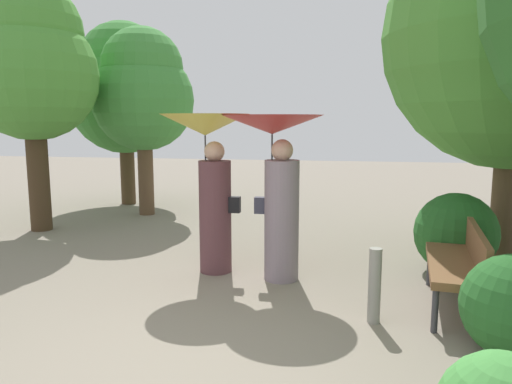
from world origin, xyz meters
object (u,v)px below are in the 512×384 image
Objects in this scene: tree_mid_left at (124,88)px; tree_far_back at (143,91)px; tree_near_left at (31,62)px; path_marker_post at (375,286)px; park_bench at (460,261)px; person_right at (276,166)px; person_left at (210,164)px.

tree_far_back is (0.93, -1.12, -0.13)m from tree_mid_left.
tree_near_left is at bearing -96.71° from tree_mid_left.
tree_mid_left is 8.14m from path_marker_post.
tree_far_back is at bearing 53.25° from tree_near_left.
tree_mid_left reaches higher than path_marker_post.
park_bench is at bearing -38.94° from tree_far_back.
person_right is 0.46× the size of tree_near_left.
person_right is at bearing -93.09° from person_left.
path_marker_post is (1.10, -1.12, -1.02)m from person_right.
path_marker_post is at bearing -48.00° from tree_mid_left.
tree_near_left is 1.04× the size of tree_mid_left.
park_bench is 1.02m from path_marker_post.
tree_mid_left is at bearing 129.61° from tree_far_back.
park_bench is at bearing -97.91° from person_left.
park_bench is at bearing -99.96° from person_right.
tree_far_back reaches higher than person_right.
tree_near_left is (-6.43, 2.49, 2.38)m from park_bench.
person_right is 5.07m from tree_near_left.
tree_mid_left is at bearing 48.62° from person_right.
tree_near_left reaches higher than tree_far_back.
person_left is 0.88m from person_right.
path_marker_post is (1.97, -1.28, -1.02)m from person_left.
person_left is 4.26m from tree_near_left.
person_left reaches higher than path_marker_post.
person_right reaches higher than park_bench.
person_left is 2.74× the size of path_marker_post.
person_left is 1.01× the size of person_right.
park_bench is 2.12× the size of path_marker_post.
tree_near_left is at bearing 71.72° from person_left.
park_bench reaches higher than path_marker_post.
person_left is 2.56m from path_marker_post.
park_bench is (2.84, -0.77, -0.88)m from person_left.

